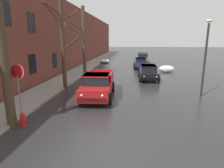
{
  "coord_description": "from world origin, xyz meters",
  "views": [
    {
      "loc": [
        0.58,
        -5.62,
        3.99
      ],
      "look_at": [
        -0.89,
        7.15,
        0.95
      ],
      "focal_mm": 30.4,
      "sensor_mm": 36.0,
      "label": 1
    }
  ],
  "objects_px": {
    "street_lamp_post": "(206,54)",
    "bare_tree_second_along_sidewalk": "(63,43)",
    "suv_grey_parked_far_down_block": "(143,58)",
    "bare_tree_at_the_corner": "(2,58)",
    "sedan_green_queued_behind_truck": "(142,56)",
    "pickup_truck_red_approaching_near_lane": "(98,85)",
    "stop_sign_at_corner": "(18,77)",
    "bare_tree_mid_block": "(84,40)",
    "fire_hydrant": "(23,120)",
    "sedan_darkblue_parked_kerbside_mid": "(141,63)",
    "sedan_black_parked_kerbside_close": "(148,72)"
  },
  "relations": [
    {
      "from": "bare_tree_at_the_corner",
      "to": "bare_tree_mid_block",
      "type": "bearing_deg",
      "value": 89.74
    },
    {
      "from": "fire_hydrant",
      "to": "stop_sign_at_corner",
      "type": "xyz_separation_m",
      "value": [
        -0.25,
        0.35,
        1.92
      ]
    },
    {
      "from": "fire_hydrant",
      "to": "stop_sign_at_corner",
      "type": "height_order",
      "value": "stop_sign_at_corner"
    },
    {
      "from": "bare_tree_mid_block",
      "to": "suv_grey_parked_far_down_block",
      "type": "relative_size",
      "value": 1.63
    },
    {
      "from": "suv_grey_parked_far_down_block",
      "to": "fire_hydrant",
      "type": "bearing_deg",
      "value": -104.74
    },
    {
      "from": "bare_tree_second_along_sidewalk",
      "to": "sedan_green_queued_behind_truck",
      "type": "distance_m",
      "value": 25.26
    },
    {
      "from": "sedan_darkblue_parked_kerbside_mid",
      "to": "street_lamp_post",
      "type": "bearing_deg",
      "value": -73.31
    },
    {
      "from": "suv_grey_parked_far_down_block",
      "to": "fire_hydrant",
      "type": "xyz_separation_m",
      "value": [
        -6.51,
        -24.76,
        -0.63
      ]
    },
    {
      "from": "pickup_truck_red_approaching_near_lane",
      "to": "stop_sign_at_corner",
      "type": "relative_size",
      "value": 1.83
    },
    {
      "from": "bare_tree_second_along_sidewalk",
      "to": "street_lamp_post",
      "type": "height_order",
      "value": "bare_tree_second_along_sidewalk"
    },
    {
      "from": "bare_tree_mid_block",
      "to": "stop_sign_at_corner",
      "type": "relative_size",
      "value": 2.55
    },
    {
      "from": "bare_tree_mid_block",
      "to": "pickup_truck_red_approaching_near_lane",
      "type": "xyz_separation_m",
      "value": [
        3.15,
        -8.44,
        -3.0
      ]
    },
    {
      "from": "sedan_darkblue_parked_kerbside_mid",
      "to": "sedan_green_queued_behind_truck",
      "type": "height_order",
      "value": "same"
    },
    {
      "from": "sedan_black_parked_kerbside_close",
      "to": "bare_tree_second_along_sidewalk",
      "type": "bearing_deg",
      "value": -146.32
    },
    {
      "from": "fire_hydrant",
      "to": "sedan_green_queued_behind_truck",
      "type": "bearing_deg",
      "value": 78.01
    },
    {
      "from": "bare_tree_at_the_corner",
      "to": "stop_sign_at_corner",
      "type": "height_order",
      "value": "bare_tree_at_the_corner"
    },
    {
      "from": "bare_tree_second_along_sidewalk",
      "to": "suv_grey_parked_far_down_block",
      "type": "distance_m",
      "value": 19.23
    },
    {
      "from": "sedan_green_queued_behind_truck",
      "to": "bare_tree_second_along_sidewalk",
      "type": "bearing_deg",
      "value": -106.52
    },
    {
      "from": "sedan_darkblue_parked_kerbside_mid",
      "to": "street_lamp_post",
      "type": "xyz_separation_m",
      "value": [
        3.92,
        -13.06,
        2.23
      ]
    },
    {
      "from": "suv_grey_parked_far_down_block",
      "to": "bare_tree_second_along_sidewalk",
      "type": "bearing_deg",
      "value": -111.7
    },
    {
      "from": "bare_tree_at_the_corner",
      "to": "sedan_green_queued_behind_truck",
      "type": "relative_size",
      "value": 1.7
    },
    {
      "from": "bare_tree_at_the_corner",
      "to": "sedan_darkblue_parked_kerbside_mid",
      "type": "distance_m",
      "value": 20.4
    },
    {
      "from": "bare_tree_second_along_sidewalk",
      "to": "sedan_darkblue_parked_kerbside_mid",
      "type": "bearing_deg",
      "value": 61.62
    },
    {
      "from": "bare_tree_mid_block",
      "to": "street_lamp_post",
      "type": "height_order",
      "value": "bare_tree_mid_block"
    },
    {
      "from": "fire_hydrant",
      "to": "stop_sign_at_corner",
      "type": "relative_size",
      "value": 0.24
    },
    {
      "from": "bare_tree_second_along_sidewalk",
      "to": "pickup_truck_red_approaching_near_lane",
      "type": "xyz_separation_m",
      "value": [
        3.12,
        -2.05,
        -2.84
      ]
    },
    {
      "from": "bare_tree_mid_block",
      "to": "sedan_darkblue_parked_kerbside_mid",
      "type": "height_order",
      "value": "bare_tree_mid_block"
    },
    {
      "from": "pickup_truck_red_approaching_near_lane",
      "to": "bare_tree_mid_block",
      "type": "bearing_deg",
      "value": 110.5
    },
    {
      "from": "fire_hydrant",
      "to": "street_lamp_post",
      "type": "relative_size",
      "value": 0.13
    },
    {
      "from": "sedan_black_parked_kerbside_close",
      "to": "bare_tree_at_the_corner",
      "type": "bearing_deg",
      "value": -121.36
    },
    {
      "from": "pickup_truck_red_approaching_near_lane",
      "to": "fire_hydrant",
      "type": "xyz_separation_m",
      "value": [
        -2.59,
        -5.02,
        -0.53
      ]
    },
    {
      "from": "stop_sign_at_corner",
      "to": "street_lamp_post",
      "type": "xyz_separation_m",
      "value": [
        10.17,
        5.74,
        0.7
      ]
    },
    {
      "from": "street_lamp_post",
      "to": "bare_tree_second_along_sidewalk",
      "type": "bearing_deg",
      "value": 174.64
    },
    {
      "from": "suv_grey_parked_far_down_block",
      "to": "sedan_green_queued_behind_truck",
      "type": "height_order",
      "value": "suv_grey_parked_far_down_block"
    },
    {
      "from": "sedan_green_queued_behind_truck",
      "to": "sedan_darkblue_parked_kerbside_mid",
      "type": "bearing_deg",
      "value": -92.91
    },
    {
      "from": "bare_tree_second_along_sidewalk",
      "to": "street_lamp_post",
      "type": "xyz_separation_m",
      "value": [
        10.44,
        -0.98,
        -0.74
      ]
    },
    {
      "from": "pickup_truck_red_approaching_near_lane",
      "to": "sedan_black_parked_kerbside_close",
      "type": "relative_size",
      "value": 1.21
    },
    {
      "from": "pickup_truck_red_approaching_near_lane",
      "to": "sedan_black_parked_kerbside_close",
      "type": "bearing_deg",
      "value": 59.69
    },
    {
      "from": "bare_tree_at_the_corner",
      "to": "sedan_black_parked_kerbside_close",
      "type": "bearing_deg",
      "value": 58.64
    },
    {
      "from": "sedan_green_queued_behind_truck",
      "to": "fire_hydrant",
      "type": "height_order",
      "value": "sedan_green_queued_behind_truck"
    },
    {
      "from": "bare_tree_second_along_sidewalk",
      "to": "suv_grey_parked_far_down_block",
      "type": "relative_size",
      "value": 1.51
    },
    {
      "from": "sedan_green_queued_behind_truck",
      "to": "stop_sign_at_corner",
      "type": "height_order",
      "value": "stop_sign_at_corner"
    },
    {
      "from": "bare_tree_second_along_sidewalk",
      "to": "sedan_darkblue_parked_kerbside_mid",
      "type": "height_order",
      "value": "bare_tree_second_along_sidewalk"
    },
    {
      "from": "bare_tree_at_the_corner",
      "to": "sedan_darkblue_parked_kerbside_mid",
      "type": "height_order",
      "value": "bare_tree_at_the_corner"
    },
    {
      "from": "bare_tree_second_along_sidewalk",
      "to": "sedan_darkblue_parked_kerbside_mid",
      "type": "xyz_separation_m",
      "value": [
        6.53,
        12.08,
        -2.98
      ]
    },
    {
      "from": "sedan_black_parked_kerbside_close",
      "to": "suv_grey_parked_far_down_block",
      "type": "xyz_separation_m",
      "value": [
        -0.03,
        12.97,
        0.23
      ]
    },
    {
      "from": "bare_tree_mid_block",
      "to": "sedan_black_parked_kerbside_close",
      "type": "bearing_deg",
      "value": -13.24
    },
    {
      "from": "pickup_truck_red_approaching_near_lane",
      "to": "suv_grey_parked_far_down_block",
      "type": "bearing_deg",
      "value": 78.77
    },
    {
      "from": "bare_tree_second_along_sidewalk",
      "to": "sedan_black_parked_kerbside_close",
      "type": "bearing_deg",
      "value": 33.68
    },
    {
      "from": "fire_hydrant",
      "to": "stop_sign_at_corner",
      "type": "distance_m",
      "value": 1.97
    }
  ]
}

